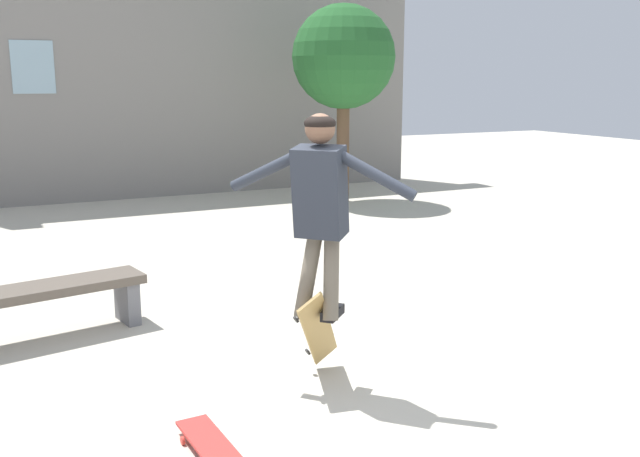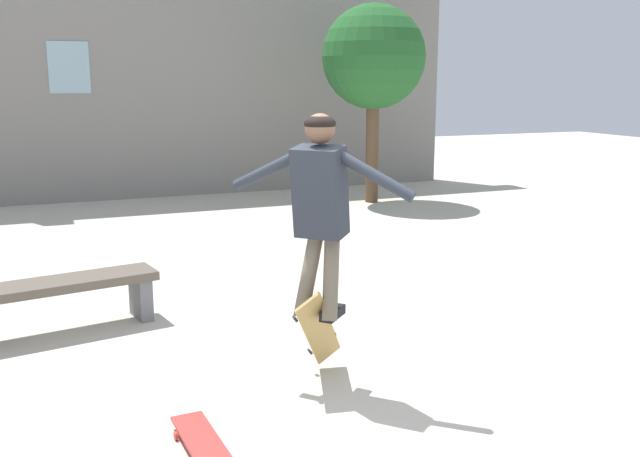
% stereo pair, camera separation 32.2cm
% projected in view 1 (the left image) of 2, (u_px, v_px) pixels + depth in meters
% --- Properties ---
extents(ground_plane, '(40.00, 40.00, 0.00)m').
position_uv_depth(ground_plane, '(322.00, 410.00, 4.87)').
color(ground_plane, beige).
extents(building_backdrop, '(13.71, 0.52, 5.41)m').
position_uv_depth(building_backdrop, '(89.00, 74.00, 12.86)').
color(building_backdrop, gray).
rests_on(building_backdrop, ground_plane).
extents(tree_right, '(1.84, 1.84, 3.52)m').
position_uv_depth(tree_right, '(343.00, 58.00, 12.59)').
color(tree_right, brown).
rests_on(tree_right, ground_plane).
extents(park_bench, '(1.72, 0.72, 0.48)m').
position_uv_depth(park_bench, '(47.00, 299.00, 6.16)').
color(park_bench, brown).
rests_on(park_bench, ground_plane).
extents(skater, '(1.01, 1.04, 1.46)m').
position_uv_depth(skater, '(320.00, 199.00, 4.96)').
color(skater, '#282D38').
extents(skateboard_flipping, '(0.56, 0.50, 0.75)m').
position_uv_depth(skateboard_flipping, '(318.00, 330.00, 5.24)').
color(skateboard_flipping, '#AD894C').
extents(skateboard_resting, '(0.27, 0.87, 0.08)m').
position_uv_depth(skateboard_resting, '(215.00, 449.00, 4.22)').
color(skateboard_resting, red).
rests_on(skateboard_resting, ground_plane).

